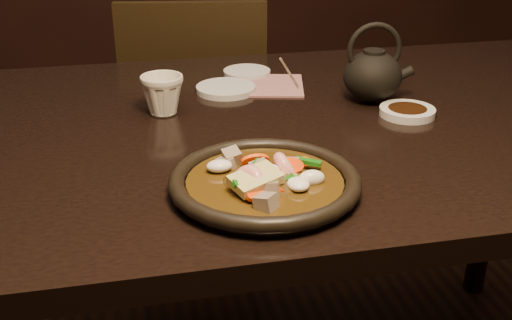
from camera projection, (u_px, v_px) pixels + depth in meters
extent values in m
cube|color=black|center=(278.00, 131.00, 1.19)|extent=(1.60, 0.90, 0.04)
cylinder|color=black|center=(491.00, 185.00, 1.82)|extent=(0.06, 0.06, 0.71)
cube|color=black|center=(199.00, 137.00, 1.97)|extent=(0.47, 0.47, 0.04)
cylinder|color=black|center=(250.00, 176.00, 2.22)|extent=(0.04, 0.04, 0.40)
cylinder|color=black|center=(255.00, 225.00, 1.92)|extent=(0.04, 0.04, 0.40)
cylinder|color=black|center=(154.00, 178.00, 2.21)|extent=(0.04, 0.04, 0.40)
cylinder|color=black|center=(144.00, 227.00, 1.91)|extent=(0.04, 0.04, 0.40)
cube|color=black|center=(193.00, 83.00, 1.71)|extent=(0.39, 0.09, 0.43)
cylinder|color=black|center=(265.00, 188.00, 0.93)|extent=(0.25, 0.25, 0.01)
torus|color=black|center=(265.00, 181.00, 0.92)|extent=(0.28, 0.28, 0.02)
cylinder|color=#3A260A|center=(265.00, 183.00, 0.92)|extent=(0.23, 0.23, 0.01)
ellipsoid|color=#3A260A|center=(265.00, 183.00, 0.92)|extent=(0.13, 0.12, 0.04)
torus|color=#FFABA1|center=(255.00, 177.00, 0.93)|extent=(0.08, 0.08, 0.05)
torus|color=#FFABA1|center=(247.00, 188.00, 0.89)|extent=(0.07, 0.07, 0.06)
torus|color=#FFABA1|center=(286.00, 172.00, 0.94)|extent=(0.04, 0.06, 0.06)
cube|color=gray|center=(291.00, 168.00, 0.95)|extent=(0.04, 0.04, 0.03)
cube|color=gray|center=(266.00, 203.00, 0.84)|extent=(0.04, 0.04, 0.03)
cube|color=gray|center=(267.00, 174.00, 0.92)|extent=(0.04, 0.04, 0.03)
cube|color=gray|center=(232.00, 157.00, 0.97)|extent=(0.03, 0.03, 0.03)
cube|color=gray|center=(227.00, 165.00, 0.96)|extent=(0.03, 0.03, 0.03)
cube|color=gray|center=(270.00, 189.00, 0.88)|extent=(0.03, 0.04, 0.03)
cube|color=gray|center=(260.00, 170.00, 0.92)|extent=(0.03, 0.03, 0.03)
cylinder|color=#FF4408|center=(276.00, 185.00, 0.90)|extent=(0.04, 0.05, 0.03)
cylinder|color=#FF4408|center=(289.00, 166.00, 0.93)|extent=(0.05, 0.04, 0.04)
cylinder|color=#FF4408|center=(257.00, 192.00, 0.87)|extent=(0.06, 0.06, 0.03)
cylinder|color=#FF4408|center=(303.00, 165.00, 0.97)|extent=(0.06, 0.06, 0.03)
cylinder|color=#FF4408|center=(255.00, 161.00, 0.96)|extent=(0.04, 0.02, 0.04)
cube|color=#1B6513|center=(263.00, 169.00, 0.92)|extent=(0.04, 0.02, 0.02)
cube|color=#1B6513|center=(246.00, 186.00, 0.87)|extent=(0.04, 0.02, 0.02)
cube|color=#1B6513|center=(267.00, 180.00, 0.91)|extent=(0.02, 0.04, 0.02)
cube|color=#1B6513|center=(265.00, 170.00, 0.92)|extent=(0.04, 0.03, 0.03)
cube|color=#1B6513|center=(288.00, 179.00, 0.92)|extent=(0.02, 0.04, 0.03)
cube|color=#1B6513|center=(308.00, 162.00, 0.95)|extent=(0.04, 0.03, 0.01)
cube|color=#1B6513|center=(303.00, 178.00, 0.92)|extent=(0.04, 0.02, 0.02)
ellipsoid|color=white|center=(274.00, 179.00, 0.91)|extent=(0.04, 0.03, 0.02)
ellipsoid|color=white|center=(219.00, 166.00, 0.94)|extent=(0.04, 0.03, 0.02)
ellipsoid|color=white|center=(266.00, 171.00, 0.91)|extent=(0.04, 0.02, 0.02)
ellipsoid|color=white|center=(298.00, 184.00, 0.89)|extent=(0.03, 0.04, 0.02)
ellipsoid|color=white|center=(311.00, 178.00, 0.91)|extent=(0.04, 0.02, 0.03)
cube|color=#D4CC7F|center=(256.00, 179.00, 0.88)|extent=(0.08, 0.07, 0.03)
cylinder|color=silver|center=(407.00, 112.00, 1.21)|extent=(0.10, 0.10, 0.01)
cylinder|color=silver|center=(226.00, 89.00, 1.33)|extent=(0.12, 0.12, 0.01)
cylinder|color=silver|center=(247.00, 72.00, 1.44)|extent=(0.11, 0.11, 0.01)
imported|color=beige|center=(162.00, 93.00, 1.20)|extent=(0.09, 0.09, 0.08)
cylinder|color=tan|center=(290.00, 74.00, 1.44)|extent=(0.02, 0.23, 0.01)
cylinder|color=tan|center=(289.00, 73.00, 1.45)|extent=(0.02, 0.23, 0.01)
cube|color=#9F6462|center=(267.00, 85.00, 1.37)|extent=(0.18, 0.18, 0.00)
ellipsoid|color=black|center=(372.00, 76.00, 1.26)|extent=(0.12, 0.12, 0.10)
cylinder|color=black|center=(374.00, 54.00, 1.24)|extent=(0.04, 0.04, 0.02)
cylinder|color=black|center=(401.00, 75.00, 1.26)|extent=(0.05, 0.03, 0.04)
torus|color=black|center=(374.00, 50.00, 1.24)|extent=(0.11, 0.03, 0.11)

